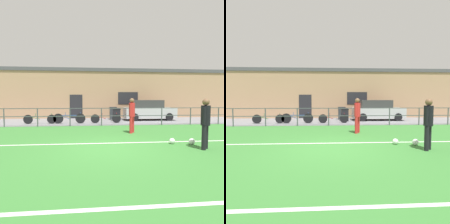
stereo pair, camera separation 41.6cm
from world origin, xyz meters
The scene contains 16 objects.
ground centered at (0.00, 0.00, -0.02)m, with size 60.00×44.00×0.04m, color #387A33.
field_line_touchline centered at (0.00, 0.86, 0.00)m, with size 36.00×0.11×0.00m, color white.
field_line_hash centered at (0.00, -3.82, 0.00)m, with size 36.00×0.11×0.00m, color white.
pavement_strip centered at (0.00, 8.50, 0.01)m, with size 48.00×5.00×0.02m, color slate.
perimeter_fence centered at (0.00, 6.00, 0.75)m, with size 36.07×0.07×1.15m.
clubhouse_facade centered at (0.00, 12.20, 2.23)m, with size 28.00×2.56×4.45m.
player_goalkeeper centered at (3.25, -0.40, 0.99)m, with size 0.37×0.37×1.74m.
player_striker centered at (1.40, 3.10, 1.00)m, with size 0.31×0.43×1.76m.
soccer_ball_match centered at (2.46, 0.50, 0.11)m, with size 0.22×0.22×0.22m, color white.
soccer_ball_spare centered at (3.15, 0.32, 0.12)m, with size 0.23×0.23×0.23m, color white.
parked_car_red centered at (3.97, 9.07, 0.78)m, with size 4.05×1.87×1.61m.
bicycle_parked_0 centered at (-2.18, 7.20, 0.38)m, with size 2.21×0.04×0.78m.
bicycle_parked_1 centered at (0.36, 7.20, 0.35)m, with size 2.13×0.04×0.73m.
bicycle_parked_2 centered at (-4.17, 7.20, 0.35)m, with size 2.20×0.04×0.73m.
trash_bin_0 centered at (1.15, 9.69, 0.54)m, with size 0.60×0.51×1.04m.
trash_bin_1 centered at (1.28, 8.47, 0.50)m, with size 0.57×0.48×0.95m.
Camera 1 is at (-0.61, -6.84, 1.73)m, focal length 32.12 mm.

